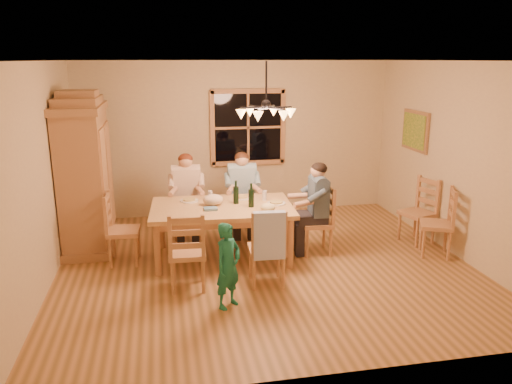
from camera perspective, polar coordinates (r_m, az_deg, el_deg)
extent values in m
plane|color=olive|center=(6.88, 1.07, -8.32)|extent=(5.50, 5.50, 0.00)
cube|color=white|center=(6.32, 1.19, 14.78)|extent=(5.50, 5.00, 0.02)
cube|color=beige|center=(8.89, -2.23, 6.09)|extent=(5.50, 0.02, 2.70)
cube|color=beige|center=(6.49, -23.36, 1.53)|extent=(0.02, 5.00, 2.70)
cube|color=beige|center=(7.53, 22.11, 3.37)|extent=(0.02, 5.00, 2.70)
cube|color=black|center=(8.87, -0.94, 7.39)|extent=(1.20, 0.03, 1.20)
cube|color=#B3814E|center=(8.85, -0.92, 7.37)|extent=(1.30, 0.06, 1.30)
cube|color=olive|center=(8.49, 17.76, 6.68)|extent=(0.04, 0.78, 0.64)
cube|color=#1E6B2D|center=(8.47, 17.58, 6.68)|extent=(0.02, 0.68, 0.54)
cylinder|color=black|center=(6.33, 1.18, 12.38)|extent=(0.02, 0.02, 0.53)
sphere|color=black|center=(6.34, 1.17, 9.99)|extent=(0.12, 0.12, 0.12)
cylinder|color=black|center=(6.38, 2.59, 9.64)|extent=(0.34, 0.02, 0.02)
cone|color=#FFB259|center=(6.43, 3.99, 8.95)|extent=(0.13, 0.13, 0.12)
cylinder|color=black|center=(6.50, 1.61, 9.75)|extent=(0.19, 0.31, 0.02)
cone|color=#FFB259|center=(6.66, 2.02, 9.18)|extent=(0.13, 0.13, 0.12)
cylinder|color=black|center=(6.47, 0.20, 9.73)|extent=(0.19, 0.31, 0.02)
cone|color=#FFB259|center=(6.60, -0.72, 9.13)|extent=(0.13, 0.13, 0.12)
cylinder|color=black|center=(6.32, -0.28, 9.60)|extent=(0.34, 0.02, 0.02)
cone|color=#FFB259|center=(6.30, -1.72, 8.85)|extent=(0.13, 0.13, 0.12)
cylinder|color=black|center=(6.20, 0.70, 9.50)|extent=(0.19, 0.31, 0.02)
cone|color=#FFB259|center=(6.05, 0.21, 8.61)|extent=(0.13, 0.13, 0.12)
cylinder|color=black|center=(6.23, 2.16, 9.52)|extent=(0.19, 0.31, 0.02)
cone|color=#FFB259|center=(6.12, 3.19, 8.66)|extent=(0.13, 0.13, 0.12)
cube|color=olive|center=(7.68, -18.91, 1.21)|extent=(0.60, 1.30, 2.00)
cube|color=olive|center=(7.52, -19.59, 9.00)|extent=(0.66, 1.40, 0.10)
cube|color=olive|center=(7.51, -19.66, 9.76)|extent=(0.58, 1.00, 0.12)
cube|color=olive|center=(7.50, -19.73, 10.52)|extent=(0.52, 0.55, 0.10)
cube|color=#B3814E|center=(7.33, -16.85, 0.73)|extent=(0.03, 0.55, 1.60)
cube|color=#B3814E|center=(7.97, -16.40, 1.88)|extent=(0.03, 0.55, 1.60)
cube|color=olive|center=(7.95, -18.34, -5.38)|extent=(0.66, 1.40, 0.12)
cube|color=tan|center=(6.90, -3.91, -1.83)|extent=(2.00, 1.29, 0.06)
cube|color=#B3814E|center=(6.93, -3.90, -2.46)|extent=(1.84, 1.13, 0.10)
cylinder|color=#B3814E|center=(6.56, -11.20, -6.50)|extent=(0.09, 0.09, 0.70)
cylinder|color=#B3814E|center=(6.67, 3.94, -5.88)|extent=(0.09, 0.09, 0.70)
cylinder|color=#B3814E|center=(7.49, -10.78, -3.76)|extent=(0.09, 0.09, 0.70)
cylinder|color=#B3814E|center=(7.58, 2.46, -3.26)|extent=(0.09, 0.09, 0.70)
cube|color=#B3814E|center=(7.85, -7.86, -1.99)|extent=(0.46, 0.44, 0.06)
cube|color=#B3814E|center=(7.77, -7.93, -0.09)|extent=(0.38, 0.07, 0.54)
cube|color=#B3814E|center=(7.89, -1.59, -1.77)|extent=(0.46, 0.44, 0.06)
cube|color=#B3814E|center=(7.81, -1.60, 0.13)|extent=(0.38, 0.07, 0.54)
cube|color=#B3814E|center=(6.12, -7.85, -6.97)|extent=(0.46, 0.44, 0.06)
cube|color=#B3814E|center=(6.02, -7.94, -4.58)|extent=(0.38, 0.07, 0.54)
cube|color=#B3814E|center=(6.18, 1.22, -6.58)|extent=(0.46, 0.44, 0.06)
cube|color=#B3814E|center=(6.09, 1.24, -4.22)|extent=(0.38, 0.07, 0.54)
cube|color=#B3814E|center=(7.04, -14.90, -4.38)|extent=(0.44, 0.46, 0.06)
cube|color=#B3814E|center=(6.96, -15.05, -2.28)|extent=(0.07, 0.38, 0.54)
cube|color=#B3814E|center=(7.19, 6.91, -3.55)|extent=(0.44, 0.46, 0.06)
cube|color=#B3814E|center=(7.11, 6.97, -1.48)|extent=(0.07, 0.38, 0.54)
cube|color=beige|center=(7.74, -7.96, 0.77)|extent=(0.41, 0.24, 0.52)
cube|color=#262328|center=(7.82, -7.88, -1.43)|extent=(0.40, 0.44, 0.14)
sphere|color=tan|center=(7.66, -8.06, 3.52)|extent=(0.21, 0.21, 0.21)
ellipsoid|color=#592614|center=(7.65, -8.07, 3.74)|extent=(0.22, 0.22, 0.17)
cube|color=teal|center=(7.78, -1.61, 0.98)|extent=(0.41, 0.24, 0.52)
cube|color=#262328|center=(7.86, -1.59, -1.21)|extent=(0.40, 0.44, 0.14)
sphere|color=tan|center=(7.70, -1.63, 3.73)|extent=(0.21, 0.21, 0.21)
ellipsoid|color=#381E11|center=(7.69, -1.63, 3.95)|extent=(0.22, 0.22, 0.17)
cube|color=#425669|center=(7.08, 7.00, -0.55)|extent=(0.24, 0.41, 0.52)
cube|color=#262328|center=(7.17, 6.93, -2.94)|extent=(0.44, 0.40, 0.14)
sphere|color=tan|center=(6.99, 7.10, 2.45)|extent=(0.21, 0.21, 0.21)
ellipsoid|color=black|center=(6.98, 7.11, 2.69)|extent=(0.22, 0.22, 0.17)
cube|color=#ACC0E9|center=(5.92, 1.52, -5.00)|extent=(0.39, 0.12, 0.58)
cylinder|color=black|center=(6.95, -2.31, -0.01)|extent=(0.08, 0.08, 0.33)
cylinder|color=black|center=(6.79, -0.56, -0.37)|extent=(0.08, 0.08, 0.33)
cylinder|color=white|center=(7.15, -7.64, -1.00)|extent=(0.26, 0.26, 0.02)
cylinder|color=white|center=(7.24, -1.63, -0.67)|extent=(0.26, 0.26, 0.02)
cylinder|color=white|center=(6.97, 2.34, -1.30)|extent=(0.26, 0.26, 0.02)
cylinder|color=silver|center=(7.16, -5.26, -0.41)|extent=(0.06, 0.06, 0.14)
cylinder|color=silver|center=(7.13, 0.98, -0.41)|extent=(0.06, 0.06, 0.14)
ellipsoid|color=#C8BE85|center=(6.62, 1.36, -1.76)|extent=(0.20, 0.20, 0.11)
cube|color=#537C99|center=(6.72, -5.21, -1.91)|extent=(0.19, 0.15, 0.03)
ellipsoid|color=beige|center=(6.92, -4.93, -0.89)|extent=(0.28, 0.22, 0.15)
imported|color=#186D53|center=(5.62, -3.21, -8.40)|extent=(0.43, 0.41, 0.99)
cube|color=#B3814E|center=(7.51, 19.90, -3.55)|extent=(0.56, 0.57, 0.06)
cube|color=#B3814E|center=(7.43, 20.08, -1.58)|extent=(0.20, 0.37, 0.54)
cube|color=#B3814E|center=(7.95, 17.95, -2.37)|extent=(0.54, 0.55, 0.06)
cube|color=#B3814E|center=(7.88, 18.11, -0.49)|extent=(0.17, 0.38, 0.54)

